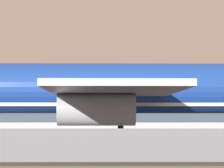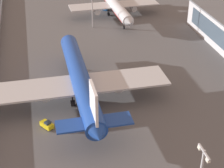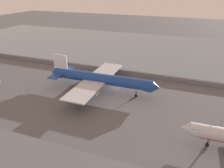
{
  "view_description": "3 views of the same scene",
  "coord_description": "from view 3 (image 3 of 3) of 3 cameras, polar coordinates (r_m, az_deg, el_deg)",
  "views": [
    {
      "loc": [
        6.01,
        -55.41,
        2.94
      ],
      "look_at": [
        6.76,
        4.8,
        6.07
      ],
      "focal_mm": 105.0,
      "sensor_mm": 36.0,
      "label": 1
    },
    {
      "loc": [
        84.39,
        -3.97,
        50.79
      ],
      "look_at": [
        4.02,
        13.75,
        2.67
      ],
      "focal_mm": 60.0,
      "sensor_mm": 36.0,
      "label": 2
    },
    {
      "loc": [
        -30.12,
        83.39,
        42.19
      ],
      "look_at": [
        -1.06,
        7.09,
        4.95
      ],
      "focal_mm": 35.0,
      "sensor_mm": 36.0,
      "label": 3
    }
  ],
  "objects": [
    {
      "name": "shoreline_seawall",
      "position": [
        116.01,
        4.38,
        3.25
      ],
      "size": [
        320.0,
        3.0,
        0.5
      ],
      "color": "#474238",
      "rests_on": "ground"
    },
    {
      "name": "waterfront_lagoon",
      "position": [
        162.86,
        9.6,
        9.17
      ],
      "size": [
        320.0,
        98.0,
        0.01
      ],
      "color": "slate",
      "rests_on": "ground"
    },
    {
      "name": "perimeter_fence",
      "position": [
        111.67,
        3.72,
        2.9
      ],
      "size": [
        280.0,
        0.1,
        2.31
      ],
      "color": "slate",
      "rests_on": "ground"
    },
    {
      "name": "ground_plane",
      "position": [
        98.19,
        0.9,
        -0.93
      ],
      "size": [
        500.0,
        500.0,
        0.0
      ],
      "primitive_type": "plane",
      "color": "#565659"
    },
    {
      "name": "baggage_tug",
      "position": [
        106.57,
        -6.21,
        1.52
      ],
      "size": [
        3.54,
        3.14,
        1.8
      ],
      "color": "yellow",
      "rests_on": "ground"
    },
    {
      "name": "cargo_jet_blue",
      "position": [
        93.0,
        -3.27,
        1.25
      ],
      "size": [
        49.87,
        42.55,
        14.43
      ],
      "color": "#193D93",
      "rests_on": "ground"
    }
  ]
}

